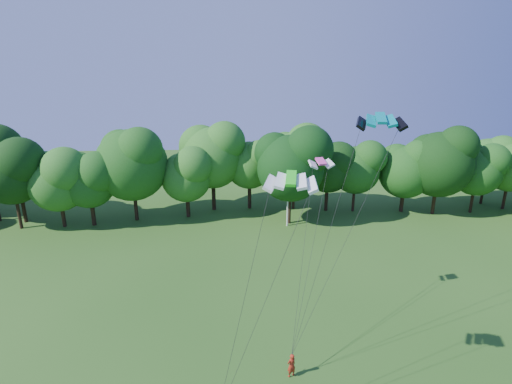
{
  "coord_description": "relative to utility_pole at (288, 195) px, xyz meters",
  "views": [
    {
      "loc": [
        -0.23,
        -13.83,
        19.24
      ],
      "look_at": [
        1.2,
        13.0,
        10.65
      ],
      "focal_mm": 28.0,
      "sensor_mm": 36.0,
      "label": 1
    }
  ],
  "objects": [
    {
      "name": "kite_green",
      "position": [
        -3.7,
        -27.83,
        10.05
      ],
      "size": [
        2.64,
        1.53,
        0.57
      ],
      "rotation": [
        0.0,
        0.0,
        -0.18
      ],
      "color": "#22D11F",
      "rests_on": "ground"
    },
    {
      "name": "kite_pink",
      "position": [
        -0.19,
        -18.33,
        8.59
      ],
      "size": [
        1.94,
        1.22,
        0.43
      ],
      "rotation": [
        0.0,
        0.0,
        0.22
      ],
      "color": "#F945AF",
      "rests_on": "ground"
    },
    {
      "name": "tree_back_east",
      "position": [
        29.17,
        6.81,
        3.26
      ],
      "size": [
        8.01,
        8.01,
        11.65
      ],
      "color": "#382716",
      "rests_on": "ground"
    },
    {
      "name": "utility_pole",
      "position": [
        0.0,
        0.0,
        0.0
      ],
      "size": [
        1.56,
        0.29,
        7.79
      ],
      "rotation": [
        0.0,
        0.0,
        -0.13
      ],
      "color": "silver",
      "rests_on": "ground"
    },
    {
      "name": "kite_flyer_left",
      "position": [
        -2.97,
        -25.21,
        -3.17
      ],
      "size": [
        0.73,
        0.64,
        1.68
      ],
      "primitive_type": "imported",
      "rotation": [
        0.0,
        0.0,
        3.62
      ],
      "color": "#A22615",
      "rests_on": "ground"
    },
    {
      "name": "tree_back_center",
      "position": [
        0.37,
        0.88,
        4.16
      ],
      "size": [
        9.0,
        9.0,
        13.09
      ],
      "color": "black",
      "rests_on": "ground"
    },
    {
      "name": "tree_back_west",
      "position": [
        -33.29,
        3.04,
        3.06
      ],
      "size": [
        7.79,
        7.79,
        11.33
      ],
      "color": "black",
      "rests_on": "ground"
    },
    {
      "name": "kite_teal",
      "position": [
        2.58,
        -21.95,
        12.11
      ],
      "size": [
        3.04,
        1.72,
        0.63
      ],
      "rotation": [
        0.0,
        0.0,
        -0.16
      ],
      "color": "#047F87",
      "rests_on": "ground"
    }
  ]
}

